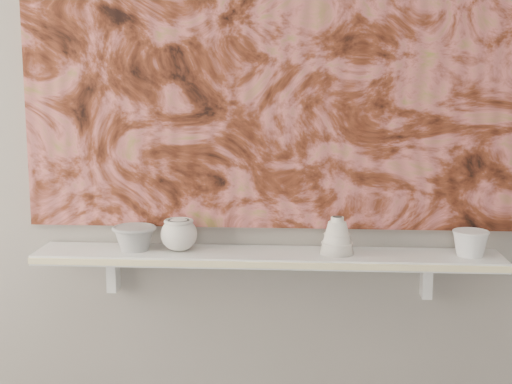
# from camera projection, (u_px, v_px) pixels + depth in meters

# --- Properties ---
(wall_back) EXTENTS (3.60, 0.00, 3.60)m
(wall_back) POSITION_uv_depth(u_px,v_px,m) (268.00, 111.00, 2.17)
(wall_back) COLOR gray
(wall_back) RESTS_ON floor
(shelf) EXTENTS (1.40, 0.18, 0.03)m
(shelf) POSITION_uv_depth(u_px,v_px,m) (266.00, 257.00, 2.15)
(shelf) COLOR silver
(shelf) RESTS_ON wall_back
(shelf_stripe) EXTENTS (1.40, 0.01, 0.02)m
(shelf_stripe) POSITION_uv_depth(u_px,v_px,m) (265.00, 265.00, 2.06)
(shelf_stripe) COLOR beige
(shelf_stripe) RESTS_ON shelf
(bracket_left) EXTENTS (0.03, 0.06, 0.12)m
(bracket_left) POSITION_uv_depth(u_px,v_px,m) (113.00, 272.00, 2.26)
(bracket_left) COLOR silver
(bracket_left) RESTS_ON wall_back
(bracket_right) EXTENTS (0.03, 0.06, 0.12)m
(bracket_right) POSITION_uv_depth(u_px,v_px,m) (426.00, 278.00, 2.19)
(bracket_right) COLOR silver
(bracket_right) RESTS_ON wall_back
(painting) EXTENTS (1.50, 0.02, 1.10)m
(painting) POSITION_uv_depth(u_px,v_px,m) (268.00, 47.00, 2.12)
(painting) COLOR #612916
(painting) RESTS_ON wall_back
(house_motif) EXTENTS (0.09, 0.00, 0.08)m
(house_motif) POSITION_uv_depth(u_px,v_px,m) (418.00, 151.00, 2.13)
(house_motif) COLOR black
(house_motif) RESTS_ON painting
(bowl_grey) EXTENTS (0.16, 0.16, 0.08)m
(bowl_grey) POSITION_uv_depth(u_px,v_px,m) (134.00, 238.00, 2.17)
(bowl_grey) COLOR gray
(bowl_grey) RESTS_ON shelf
(cup_cream) EXTENTS (0.13, 0.13, 0.10)m
(cup_cream) POSITION_uv_depth(u_px,v_px,m) (179.00, 234.00, 2.15)
(cup_cream) COLOR beige
(cup_cream) RESTS_ON shelf
(bell_vessel) EXTENTS (0.12, 0.12, 0.11)m
(bell_vessel) POSITION_uv_depth(u_px,v_px,m) (337.00, 235.00, 2.12)
(bell_vessel) COLOR silver
(bell_vessel) RESTS_ON shelf
(bowl_white) EXTENTS (0.12, 0.12, 0.08)m
(bowl_white) POSITION_uv_depth(u_px,v_px,m) (470.00, 243.00, 2.10)
(bowl_white) COLOR silver
(bowl_white) RESTS_ON shelf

